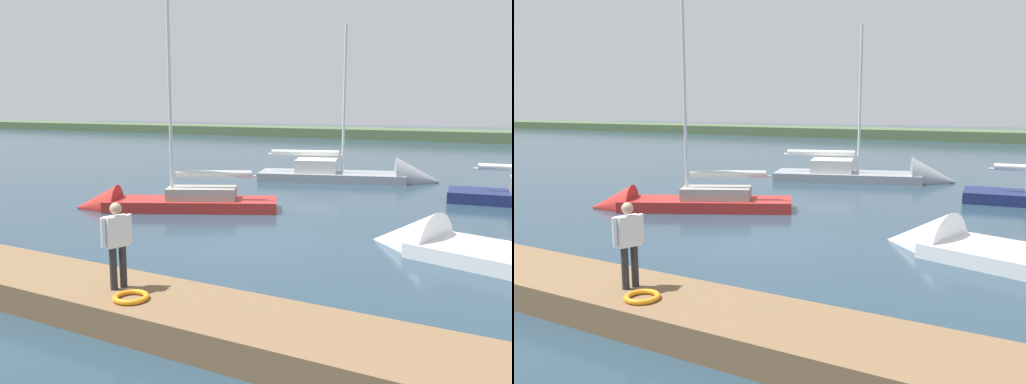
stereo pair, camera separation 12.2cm
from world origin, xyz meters
The scene contains 8 objects.
ground_plane centered at (0.00, 0.00, 0.00)m, with size 200.00×200.00×0.00m, color #263D4C.
far_shoreline centered at (0.00, -54.05, 0.00)m, with size 180.00×8.00×2.40m, color #4C603D.
dock_pier centered at (0.00, 5.91, 0.29)m, with size 23.67×2.00×0.58m, color brown.
life_ring_buoy centered at (-1.56, 6.31, 0.63)m, with size 0.66×0.66×0.10m, color orange.
sailboat_behind_pier centered at (-7.14, -1.33, 0.12)m, with size 9.21×4.56×9.37m.
sailboat_inner_slip centered at (5.24, -3.03, 0.15)m, with size 8.00×5.24×9.40m.
sailboat_near_dock centered at (0.34, -14.73, 0.17)m, with size 10.05×5.32×9.58m.
person_on_dock centered at (-0.94, 5.94, 1.55)m, with size 0.36×0.61×1.69m.
Camera 2 is at (-8.07, 13.20, 4.06)m, focal length 37.04 mm.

